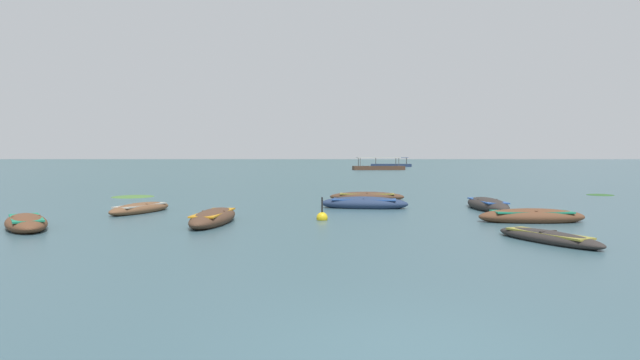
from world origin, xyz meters
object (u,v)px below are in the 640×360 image
rowboat_1 (532,217)px  rowboat_7 (487,205)px  mooring_buoy (322,217)px  rowboat_6 (140,209)px  rowboat_5 (367,197)px  ferry_1 (391,165)px  rowboat_4 (364,204)px  ferry_0 (378,167)px  rowboat_3 (213,218)px  rowboat_2 (548,237)px  rowboat_0 (26,223)px

rowboat_1 → rowboat_7: 4.32m
rowboat_1 → mooring_buoy: mooring_buoy is taller
rowboat_6 → rowboat_1: bearing=-8.5°
rowboat_5 → ferry_1: (9.97, 103.66, 0.28)m
rowboat_4 → ferry_0: size_ratio=0.40×
rowboat_4 → rowboat_6: bearing=-165.4°
rowboat_3 → rowboat_7: (10.51, 5.33, 0.00)m
rowboat_2 → ferry_0: (0.41, 81.79, 0.32)m
rowboat_1 → rowboat_6: 14.87m
rowboat_4 → rowboat_5: 4.38m
rowboat_0 → ferry_1: ferry_1 is taller
rowboat_6 → ferry_1: size_ratio=0.34×
rowboat_5 → ferry_1: size_ratio=0.37×
rowboat_6 → ferry_0: (14.03, 75.32, 0.29)m
rowboat_3 → rowboat_4: 7.65m
rowboat_1 → mooring_buoy: 7.24m
rowboat_1 → rowboat_7: size_ratio=0.90×
rowboat_2 → rowboat_7: bearing=85.0°
rowboat_2 → ferry_1: (5.73, 116.87, 0.32)m
rowboat_6 → ferry_1: bearing=80.1°
ferry_0 → rowboat_4: bearing=-93.9°
rowboat_3 → mooring_buoy: mooring_buoy is taller
rowboat_1 → rowboat_2: (-1.09, -4.28, -0.06)m
rowboat_0 → mooring_buoy: size_ratio=3.70×
rowboat_0 → rowboat_4: bearing=33.5°
rowboat_0 → rowboat_3: bearing=15.6°
rowboat_1 → rowboat_2: bearing=-104.3°
rowboat_2 → mooring_buoy: 7.56m
rowboat_3 → rowboat_4: rowboat_4 is taller
rowboat_2 → mooring_buoy: bearing=144.5°
rowboat_0 → rowboat_5: (11.03, 11.49, -0.01)m
ferry_0 → rowboat_7: bearing=-89.7°
rowboat_5 → ferry_0: 68.74m
rowboat_2 → rowboat_6: (-13.61, 6.47, 0.04)m
rowboat_0 → mooring_buoy: (9.12, 2.67, -0.08)m
ferry_0 → rowboat_5: bearing=-93.9°
rowboat_0 → rowboat_7: 17.44m
rowboat_6 → rowboat_7: (14.37, 2.11, 0.04)m
rowboat_2 → mooring_buoy: mooring_buoy is taller
rowboat_0 → rowboat_6: 5.04m
rowboat_0 → ferry_1: size_ratio=0.33×
rowboat_7 → rowboat_2: bearing=-95.0°
rowboat_3 → rowboat_5: size_ratio=1.01×
rowboat_0 → ferry_1: bearing=79.7°
rowboat_0 → ferry_0: (15.69, 80.07, 0.27)m
mooring_buoy → rowboat_6: bearing=164.4°
ferry_0 → mooring_buoy: ferry_0 is taller
rowboat_2 → ferry_0: 81.79m
rowboat_7 → mooring_buoy: bearing=-148.7°
rowboat_0 → mooring_buoy: 9.51m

